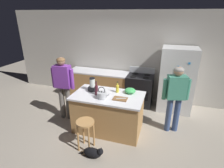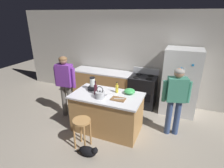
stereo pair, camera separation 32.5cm
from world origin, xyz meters
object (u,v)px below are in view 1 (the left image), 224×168
at_px(bar_stool, 85,127).
at_px(mixing_bowl, 130,91).
at_px(blender_appliance, 92,85).
at_px(bottle_soda, 117,88).
at_px(cat, 93,153).
at_px(tea_kettle, 102,95).
at_px(refrigerator, 176,80).
at_px(cutting_board, 120,99).
at_px(chef_knife, 121,98).
at_px(stove_range, 139,90).
at_px(person_by_island_left, 63,83).
at_px(kitchen_island, 108,112).
at_px(person_by_sink_right, 176,94).
at_px(bottle_wine, 96,90).

relative_size(bar_stool, mixing_bowl, 2.59).
relative_size(blender_appliance, bottle_soda, 1.25).
distance_m(bar_stool, mixing_bowl, 1.29).
relative_size(cat, tea_kettle, 1.88).
bearing_deg(refrigerator, blender_appliance, -144.06).
bearing_deg(refrigerator, cutting_board, -125.65).
bearing_deg(tea_kettle, chef_knife, 10.71).
xyz_separation_m(refrigerator, chef_knife, (-1.14, -1.62, 0.03)).
xyz_separation_m(bottle_soda, mixing_bowl, (0.29, 0.05, -0.04)).
relative_size(stove_range, person_by_island_left, 0.66).
height_order(refrigerator, person_by_island_left, refrigerator).
bearing_deg(kitchen_island, person_by_island_left, 172.47).
relative_size(kitchen_island, stove_range, 1.46).
bearing_deg(tea_kettle, person_by_island_left, 162.76).
height_order(stove_range, cat, stove_range).
distance_m(stove_range, mixing_bowl, 1.36).
bearing_deg(stove_range, blender_appliance, -122.74).
bearing_deg(cat, person_by_island_left, 138.43).
relative_size(person_by_island_left, cutting_board, 5.45).
xyz_separation_m(person_by_island_left, mixing_bowl, (1.68, 0.10, -0.03)).
height_order(person_by_sink_right, cat, person_by_sink_right).
xyz_separation_m(bar_stool, bottle_wine, (-0.04, 0.70, 0.51)).
bearing_deg(chef_knife, person_by_island_left, 148.53).
bearing_deg(bottle_wine, person_by_sink_right, 15.60).
xyz_separation_m(person_by_sink_right, bar_stool, (-1.65, -1.17, -0.44)).
distance_m(bottle_wine, tea_kettle, 0.23).
relative_size(bar_stool, bottle_soda, 2.53).
relative_size(bottle_wine, cutting_board, 1.05).
relative_size(bottle_wine, chef_knife, 1.44).
bearing_deg(refrigerator, chef_knife, -125.18).
bearing_deg(person_by_island_left, cutting_board, -10.41).
distance_m(person_by_island_left, mixing_bowl, 1.68).
xyz_separation_m(bar_stool, bottle_soda, (0.37, 0.97, 0.49)).
bearing_deg(stove_range, person_by_sink_right, -49.32).
xyz_separation_m(stove_range, cutting_board, (-0.16, -1.65, 0.45)).
distance_m(bottle_wine, chef_knife, 0.60).
bearing_deg(bar_stool, bottle_soda, 68.93).
xyz_separation_m(cutting_board, chef_knife, (0.02, 0.00, 0.01)).
height_order(person_by_island_left, bottle_wine, person_by_island_left).
relative_size(refrigerator, stove_range, 1.65).
height_order(blender_appliance, bottle_wine, blender_appliance).
xyz_separation_m(bar_stool, cutting_board, (0.53, 0.64, 0.41)).
height_order(person_by_island_left, person_by_sink_right, person_by_island_left).
xyz_separation_m(stove_range, tea_kettle, (-0.55, -1.72, 0.52)).
height_order(person_by_sink_right, bar_stool, person_by_sink_right).
bearing_deg(bar_stool, stove_range, 73.12).
xyz_separation_m(mixing_bowl, cutting_board, (-0.13, -0.38, -0.05)).
distance_m(stove_range, bottle_soda, 1.46).
bearing_deg(cat, blender_appliance, 112.44).
xyz_separation_m(kitchen_island, stove_range, (0.48, 1.52, 0.01)).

